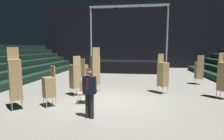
% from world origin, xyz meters
% --- Properties ---
extents(ground_plane, '(22.00, 30.00, 0.10)m').
position_xyz_m(ground_plane, '(0.00, 0.00, -0.05)').
color(ground_plane, gray).
extents(arena_end_wall, '(22.00, 0.30, 8.00)m').
position_xyz_m(arena_end_wall, '(0.00, 15.00, 4.00)').
color(arena_end_wall, black).
rests_on(arena_end_wall, ground_plane).
extents(stage_riser, '(7.58, 3.11, 6.33)m').
position_xyz_m(stage_riser, '(0.00, 10.45, 0.65)').
color(stage_riser, black).
rests_on(stage_riser, ground_plane).
extents(man_with_tie, '(0.57, 0.34, 1.76)m').
position_xyz_m(man_with_tie, '(-0.74, -1.98, 1.00)').
color(man_with_tie, black).
rests_on(man_with_tie, ground_plane).
extents(chair_stack_front_left, '(0.62, 0.62, 2.22)m').
position_xyz_m(chair_stack_front_left, '(4.99, 1.25, 1.11)').
color(chair_stack_front_left, '#B2B5BA').
rests_on(chair_stack_front_left, ground_plane).
extents(chair_stack_front_right, '(0.46, 0.46, 1.96)m').
position_xyz_m(chair_stack_front_right, '(4.99, 4.71, 0.98)').
color(chair_stack_front_right, '#B2B5BA').
rests_on(chair_stack_front_right, ground_plane).
extents(chair_stack_mid_left, '(0.61, 0.61, 2.48)m').
position_xyz_m(chair_stack_mid_left, '(-1.44, 1.88, 1.24)').
color(chair_stack_mid_left, '#B2B5BA').
rests_on(chair_stack_mid_left, ground_plane).
extents(chair_stack_mid_right, '(0.62, 0.62, 2.05)m').
position_xyz_m(chair_stack_mid_right, '(-2.24, 0.84, 1.03)').
color(chair_stack_mid_right, '#B2B5BA').
rests_on(chair_stack_mid_right, ground_plane).
extents(chair_stack_mid_centre, '(0.62, 0.62, 2.48)m').
position_xyz_m(chair_stack_mid_centre, '(-3.86, -1.49, 1.24)').
color(chair_stack_mid_centre, '#B2B5BA').
rests_on(chair_stack_mid_centre, ground_plane).
extents(chair_stack_rear_left, '(0.62, 0.62, 1.71)m').
position_xyz_m(chair_stack_rear_left, '(-2.73, -0.97, 0.86)').
color(chair_stack_rear_left, '#B2B5BA').
rests_on(chair_stack_rear_left, ground_plane).
extents(chair_stack_rear_right, '(0.62, 0.62, 2.14)m').
position_xyz_m(chair_stack_rear_right, '(2.26, 1.91, 1.07)').
color(chair_stack_rear_right, '#B2B5BA').
rests_on(chair_stack_rear_right, ground_plane).
extents(chair_stack_rear_centre, '(0.56, 0.56, 1.71)m').
position_xyz_m(chair_stack_rear_centre, '(-2.89, 4.52, 0.86)').
color(chair_stack_rear_centre, '#B2B5BA').
rests_on(chair_stack_rear_centre, ground_plane).
extents(loose_chair_near_man, '(0.47, 0.47, 0.95)m').
position_xyz_m(loose_chair_near_man, '(-1.46, -0.30, 0.53)').
color(loose_chair_near_man, '#B2B5BA').
rests_on(loose_chair_near_man, ground_plane).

